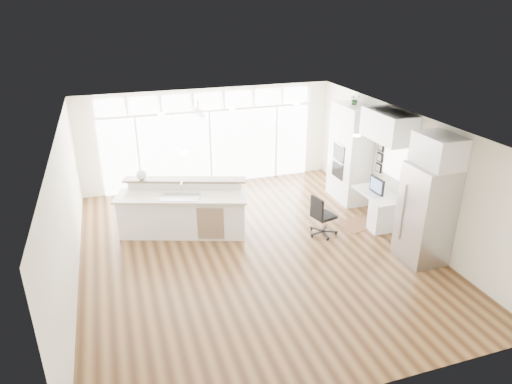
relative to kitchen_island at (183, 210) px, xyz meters
name	(u,v)px	position (x,y,z in m)	size (l,w,h in m)	color
floor	(254,251)	(1.27, -1.21, -0.58)	(7.00, 8.00, 0.02)	#432914
ceiling	(254,126)	(1.27, -1.21, 2.13)	(7.00, 8.00, 0.02)	white
wall_back	(209,137)	(1.27, 2.79, 0.78)	(7.00, 0.04, 2.70)	white
wall_front	(354,313)	(1.27, -5.21, 0.78)	(7.00, 0.04, 2.70)	white
wall_left	(67,216)	(-2.23, -1.21, 0.78)	(0.04, 8.00, 2.70)	white
wall_right	(404,172)	(4.77, -1.21, 0.78)	(0.04, 8.00, 2.70)	white
glass_wall	(210,148)	(1.27, 2.73, 0.48)	(5.80, 0.06, 2.08)	white
transom_row	(208,101)	(1.27, 2.73, 1.81)	(5.90, 0.06, 0.40)	white
desk_window	(396,159)	(4.73, -0.91, 0.98)	(0.04, 0.85, 0.85)	white
ceiling_fan	(198,107)	(0.77, 1.59, 1.91)	(1.16, 1.16, 0.32)	white
recessed_lights	(251,124)	(1.27, -1.01, 2.11)	(3.40, 3.00, 0.02)	white
oven_cabinet	(350,153)	(4.44, 0.59, 0.68)	(0.64, 1.20, 2.50)	white
desk_nook	(377,208)	(4.40, -0.91, -0.19)	(0.72, 1.30, 0.76)	white
upper_cabinets	(389,126)	(4.44, -0.91, 1.78)	(0.64, 1.30, 0.64)	white
refrigerator	(426,214)	(4.38, -2.56, 0.43)	(0.76, 0.90, 2.00)	#B2B3B7
fridge_cabinet	(439,151)	(4.44, -2.56, 1.73)	(0.64, 0.90, 0.60)	white
framed_photos	(380,157)	(4.73, -0.29, 0.83)	(0.06, 0.22, 0.80)	black
kitchen_island	(183,210)	(0.00, 0.00, 0.00)	(2.88, 1.08, 1.14)	white
rug	(359,224)	(3.98, -0.83, -0.57)	(0.93, 0.67, 0.01)	#3B2013
office_chair	(324,216)	(2.95, -1.03, -0.10)	(0.49, 0.45, 0.94)	black
fishbowl	(142,175)	(-0.77, 0.69, 0.69)	(0.23, 0.23, 0.23)	silver
monitor	(377,185)	(4.32, -0.91, 0.40)	(0.08, 0.50, 0.42)	black
keyboard	(370,194)	(4.15, -0.91, 0.20)	(0.13, 0.34, 0.02)	silver
potted_plant	(355,100)	(4.44, 0.59, 2.03)	(0.24, 0.27, 0.21)	#254E21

